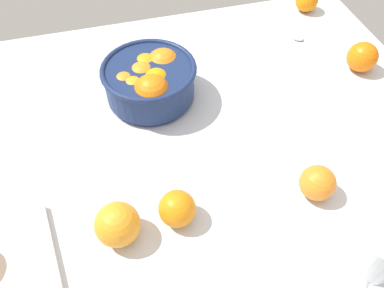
% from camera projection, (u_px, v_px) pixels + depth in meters
% --- Properties ---
extents(ground_plane, '(1.17, 1.02, 0.03)m').
position_uv_depth(ground_plane, '(199.00, 152.00, 0.84)').
color(ground_plane, silver).
extents(fruit_bowl, '(0.22, 0.22, 0.11)m').
position_uv_depth(fruit_bowl, '(150.00, 81.00, 0.88)').
color(fruit_bowl, navy).
rests_on(fruit_bowl, ground_plane).
extents(juice_glass, '(0.08, 0.08, 0.09)m').
position_uv_depth(juice_glass, '(377.00, 252.00, 0.63)').
color(juice_glass, white).
rests_on(juice_glass, ground_plane).
extents(loose_orange_0, '(0.08, 0.08, 0.08)m').
position_uv_depth(loose_orange_0, '(362.00, 57.00, 0.96)').
color(loose_orange_0, orange).
rests_on(loose_orange_0, ground_plane).
extents(loose_orange_1, '(0.07, 0.07, 0.07)m').
position_uv_depth(loose_orange_1, '(177.00, 209.00, 0.69)').
color(loose_orange_1, orange).
rests_on(loose_orange_1, ground_plane).
extents(loose_orange_2, '(0.07, 0.07, 0.07)m').
position_uv_depth(loose_orange_2, '(317.00, 183.00, 0.73)').
color(loose_orange_2, orange).
rests_on(loose_orange_2, ground_plane).
extents(loose_orange_3, '(0.08, 0.08, 0.08)m').
position_uv_depth(loose_orange_3, '(118.00, 224.00, 0.66)').
color(loose_orange_3, orange).
rests_on(loose_orange_3, ground_plane).
extents(loose_orange_4, '(0.07, 0.07, 0.07)m').
position_uv_depth(loose_orange_4, '(307.00, 0.00, 1.14)').
color(loose_orange_4, orange).
rests_on(loose_orange_4, ground_plane).
extents(spoon, '(0.13, 0.11, 0.01)m').
position_uv_depth(spoon, '(312.00, 42.00, 1.06)').
color(spoon, silver).
rests_on(spoon, ground_plane).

